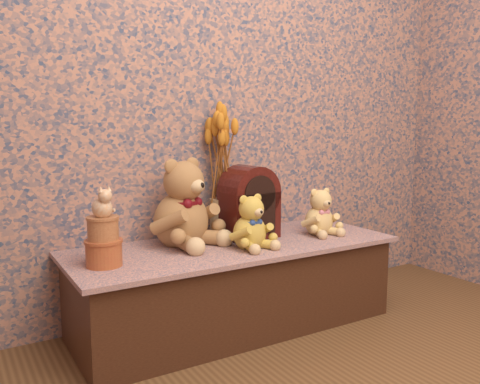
# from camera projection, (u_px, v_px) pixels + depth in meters

# --- Properties ---
(display_shelf) EXTENTS (1.48, 0.57, 0.38)m
(display_shelf) POSITION_uv_depth(u_px,v_px,m) (234.00, 285.00, 2.24)
(display_shelf) COLOR navy
(display_shelf) RESTS_ON ground
(teddy_large) EXTENTS (0.45, 0.48, 0.41)m
(teddy_large) POSITION_uv_depth(u_px,v_px,m) (181.00, 198.00, 2.18)
(teddy_large) COLOR #9D6D3C
(teddy_large) RESTS_ON display_shelf
(teddy_medium) EXTENTS (0.23, 0.26, 0.25)m
(teddy_medium) POSITION_uv_depth(u_px,v_px,m) (250.00, 219.00, 2.14)
(teddy_medium) COLOR gold
(teddy_medium) RESTS_ON display_shelf
(teddy_small) EXTENTS (0.20, 0.23, 0.24)m
(teddy_small) POSITION_uv_depth(u_px,v_px,m) (319.00, 209.00, 2.40)
(teddy_small) COLOR tan
(teddy_small) RESTS_ON display_shelf
(cathedral_radio) EXTENTS (0.25, 0.19, 0.34)m
(cathedral_radio) POSITION_uv_depth(u_px,v_px,m) (249.00, 201.00, 2.33)
(cathedral_radio) COLOR #370E0A
(cathedral_radio) RESTS_ON display_shelf
(ceramic_vase) EXTENTS (0.14, 0.14, 0.18)m
(ceramic_vase) POSITION_uv_depth(u_px,v_px,m) (221.00, 217.00, 2.38)
(ceramic_vase) COLOR tan
(ceramic_vase) RESTS_ON display_shelf
(dried_stalks) EXTENTS (0.27, 0.27, 0.40)m
(dried_stalks) POSITION_uv_depth(u_px,v_px,m) (220.00, 157.00, 2.34)
(dried_stalks) COLOR orange
(dried_stalks) RESTS_ON ceramic_vase
(biscuit_tin_lower) EXTENTS (0.18, 0.18, 0.10)m
(biscuit_tin_lower) POSITION_uv_depth(u_px,v_px,m) (104.00, 253.00, 1.87)
(biscuit_tin_lower) COLOR #BD7837
(biscuit_tin_lower) RESTS_ON display_shelf
(biscuit_tin_upper) EXTENTS (0.15, 0.15, 0.09)m
(biscuit_tin_upper) POSITION_uv_depth(u_px,v_px,m) (103.00, 229.00, 1.85)
(biscuit_tin_upper) COLOR tan
(biscuit_tin_upper) RESTS_ON biscuit_tin_lower
(cat_figurine) EXTENTS (0.10, 0.11, 0.12)m
(cat_figurine) POSITION_uv_depth(u_px,v_px,m) (102.00, 201.00, 1.84)
(cat_figurine) COLOR silver
(cat_figurine) RESTS_ON biscuit_tin_upper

